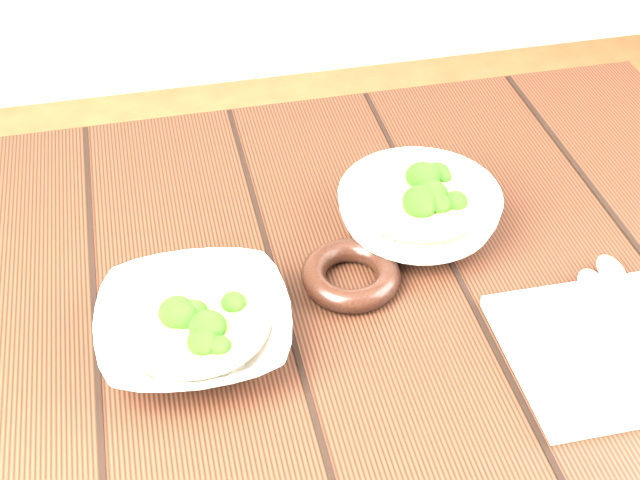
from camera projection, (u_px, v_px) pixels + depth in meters
table at (302, 372)px, 1.05m from camera, size 1.20×0.80×0.75m
soup_bowl_front at (194, 328)px, 0.90m from camera, size 0.21×0.21×0.06m
soup_bowl_back at (419, 212)px, 1.03m from camera, size 0.20×0.20×0.07m
trivet at (351, 275)px, 0.98m from camera, size 0.15×0.15×0.03m
napkin at (620, 347)px, 0.91m from camera, size 0.23×0.19×0.01m
spoon_left at (600, 310)px, 0.93m from camera, size 0.06×0.19×0.01m
spoon_right at (623, 295)px, 0.95m from camera, size 0.05×0.19×0.01m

